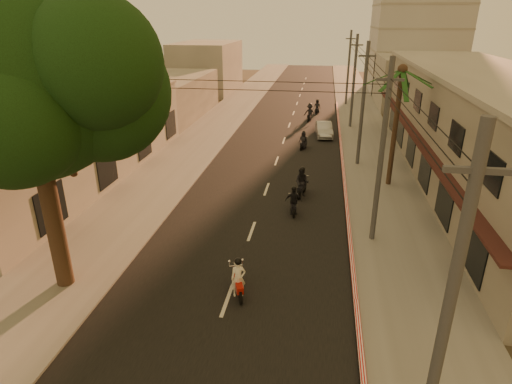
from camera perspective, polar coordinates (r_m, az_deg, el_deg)
ground at (r=16.27m, az=-5.46°, el=-18.34°), size 160.00×160.00×0.00m
road at (r=33.75m, az=2.76°, el=4.17°), size 10.00×140.00×0.02m
sidewalk_right at (r=33.83m, az=15.52°, el=3.48°), size 5.00×140.00×0.12m
sidewalk_left at (r=35.28m, az=-9.47°, el=4.79°), size 5.00×140.00×0.12m
curb_stripe at (r=28.91m, az=11.76°, el=0.68°), size 0.20×60.00×0.20m
shophouse_row at (r=32.45m, az=27.99°, el=7.49°), size 8.80×34.20×7.30m
left_building at (r=32.15m, az=-24.22°, el=6.08°), size 8.20×24.20×5.20m
broadleaf_tree at (r=17.33m, az=-27.03°, el=13.06°), size 9.60×8.70×12.10m
palm_tree at (r=28.47m, az=18.85°, el=14.37°), size 5.00×5.00×8.20m
utility_poles at (r=32.26m, az=14.37°, el=14.57°), size 1.20×48.26×9.00m
filler_right at (r=58.36m, az=19.93°, el=13.72°), size 8.00×14.00×6.00m
filler_left_near at (r=49.76m, az=-11.92°, el=12.30°), size 8.00×14.00×4.40m
filler_left_far at (r=66.57m, az=-6.52°, el=16.23°), size 8.00×14.00×7.00m
scooter_red at (r=17.59m, az=-2.39°, el=-11.48°), size 0.95×1.72×1.76m
scooter_mid_a at (r=26.94m, az=6.14°, el=1.22°), size 1.17×1.99×1.97m
scooter_mid_b at (r=24.52m, az=5.02°, el=-1.24°), size 1.05×1.75×1.72m
scooter_far_a at (r=36.87m, az=6.33°, el=6.81°), size 0.97×1.60×1.60m
scooter_far_b at (r=47.10m, az=7.17°, el=10.42°), size 1.38×1.99×1.96m
parked_car at (r=41.21m, az=9.05°, el=8.25°), size 2.20×4.30×1.33m
scooter_far_c at (r=51.10m, az=8.15°, el=11.16°), size 0.83×1.72×1.69m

